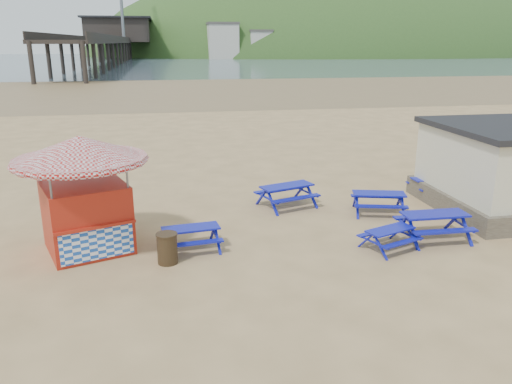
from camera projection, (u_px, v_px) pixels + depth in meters
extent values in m
plane|color=tan|center=(263.00, 235.00, 16.11)|extent=(400.00, 400.00, 0.00)
plane|color=olive|center=(185.00, 88.00, 67.91)|extent=(400.00, 400.00, 0.00)
plane|color=#465864|center=(170.00, 60.00, 176.23)|extent=(400.00, 400.00, 0.00)
cube|color=#010AA5|center=(287.00, 186.00, 18.67)|extent=(2.14, 1.37, 0.06)
cube|color=#010AA5|center=(278.00, 189.00, 19.31)|extent=(1.98, 0.89, 0.06)
cube|color=#010AA5|center=(296.00, 198.00, 18.20)|extent=(1.98, 0.89, 0.06)
cube|color=#010AA5|center=(379.00, 194.00, 17.93)|extent=(1.96, 1.16, 0.05)
cube|color=#010AA5|center=(376.00, 196.00, 18.60)|extent=(1.85, 0.72, 0.05)
cube|color=#010AA5|center=(381.00, 207.00, 17.42)|extent=(1.85, 0.72, 0.05)
cube|color=#010AA5|center=(434.00, 179.00, 20.06)|extent=(1.72, 0.68, 0.05)
cube|color=#010AA5|center=(426.00, 181.00, 20.67)|extent=(1.72, 0.25, 0.05)
cube|color=#010AA5|center=(441.00, 189.00, 19.59)|extent=(1.72, 0.25, 0.05)
cube|color=#010AA5|center=(191.00, 228.00, 14.78)|extent=(1.76, 0.86, 0.05)
cube|color=#010AA5|center=(188.00, 230.00, 15.38)|extent=(1.71, 0.44, 0.05)
cube|color=#010AA5|center=(195.00, 243.00, 14.35)|extent=(1.71, 0.44, 0.05)
cube|color=#010AA5|center=(435.00, 214.00, 15.56)|extent=(2.04, 0.83, 0.06)
cube|color=#010AA5|center=(424.00, 216.00, 16.29)|extent=(2.03, 0.32, 0.06)
cube|color=#010AA5|center=(445.00, 231.00, 15.01)|extent=(2.03, 0.32, 0.06)
cube|color=#010AA5|center=(390.00, 229.00, 14.84)|extent=(1.64, 1.10, 0.04)
cube|color=#010AA5|center=(377.00, 232.00, 15.33)|extent=(1.51, 0.75, 0.04)
cube|color=#010AA5|center=(403.00, 243.00, 14.49)|extent=(1.51, 0.75, 0.04)
cube|color=#B1CE23|center=(102.00, 223.00, 15.27)|extent=(1.71, 1.11, 0.04)
cube|color=#B1CE23|center=(110.00, 225.00, 15.84)|extent=(1.58, 0.73, 0.04)
cube|color=#B1CE23|center=(95.00, 237.00, 14.84)|extent=(1.58, 0.73, 0.04)
cube|color=#A72112|center=(87.00, 217.00, 14.73)|extent=(2.86, 2.86, 2.03)
cube|color=#A72112|center=(96.00, 228.00, 13.76)|extent=(2.13, 0.85, 0.08)
cube|color=#194CB2|center=(97.00, 244.00, 13.93)|extent=(1.92, 0.73, 0.91)
cone|color=silver|center=(80.00, 148.00, 14.13)|extent=(4.93, 4.93, 0.71)
cylinder|color=silver|center=(81.00, 160.00, 14.24)|extent=(4.80, 4.80, 0.18)
cylinder|color=#3A2618|center=(167.00, 249.00, 13.94)|extent=(0.56, 0.56, 0.86)
cylinder|color=#3A2618|center=(166.00, 234.00, 13.81)|extent=(0.60, 0.60, 0.04)
cube|color=black|center=(118.00, 42.00, 176.11)|extent=(9.00, 220.00, 0.60)
cube|color=black|center=(119.00, 31.00, 185.32)|extent=(22.00, 30.00, 8.00)
cube|color=black|center=(118.00, 19.00, 184.08)|extent=(24.00, 32.00, 0.60)
ellipsoid|color=#2D4C1E|center=(350.00, 75.00, 251.13)|extent=(264.00, 144.00, 108.00)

